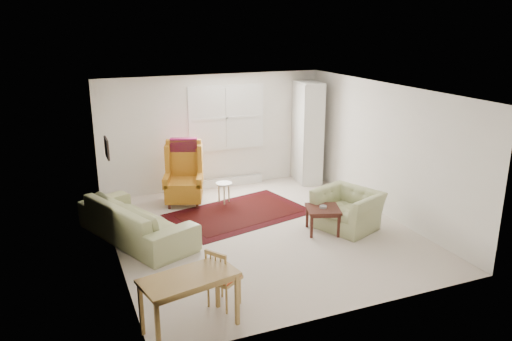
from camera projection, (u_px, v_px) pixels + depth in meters
name	position (u px, v px, depth m)	size (l,w,h in m)	color
room	(259.00, 160.00, 8.67)	(5.04, 5.54, 2.51)	beige
rug	(239.00, 213.00, 9.65)	(2.56, 1.64, 0.03)	black
sofa	(136.00, 212.00, 8.43)	(2.38, 0.93, 0.96)	tan
armchair	(348.00, 206.00, 8.92)	(1.06, 0.92, 0.82)	tan
wingback_chair	(183.00, 173.00, 10.00)	(0.75, 0.79, 1.30)	#B4731B
coffee_table	(323.00, 220.00, 8.76)	(0.56, 0.56, 0.46)	#441C14
stool	(224.00, 193.00, 10.16)	(0.33, 0.33, 0.44)	white
cabinet	(307.00, 132.00, 11.35)	(0.48, 0.92, 2.30)	silver
desk	(190.00, 303.00, 5.95)	(1.13, 0.57, 0.72)	#B08847
desk_chair	(224.00, 277.00, 6.44)	(0.36, 0.36, 0.83)	#B08847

